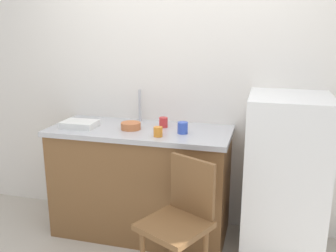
% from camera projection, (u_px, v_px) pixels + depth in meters
% --- Properties ---
extents(back_wall, '(4.80, 0.10, 2.42)m').
position_uv_depth(back_wall, '(182.00, 89.00, 3.23)').
color(back_wall, white).
rests_on(back_wall, ground_plane).
extents(cabinet_base, '(1.45, 0.60, 0.89)m').
position_uv_depth(cabinet_base, '(141.00, 183.00, 3.17)').
color(cabinet_base, brown).
rests_on(cabinet_base, ground_plane).
extents(countertop, '(1.49, 0.64, 0.04)m').
position_uv_depth(countertop, '(140.00, 131.00, 3.05)').
color(countertop, '#B7B7BC').
rests_on(countertop, cabinet_base).
extents(faucet, '(0.02, 0.02, 0.28)m').
position_uv_depth(faucet, '(140.00, 105.00, 3.26)').
color(faucet, '#B7B7BC').
rests_on(faucet, countertop).
extents(refrigerator, '(0.58, 0.64, 1.26)m').
position_uv_depth(refrigerator, '(284.00, 178.00, 2.81)').
color(refrigerator, white).
rests_on(refrigerator, ground_plane).
extents(chair, '(0.54, 0.54, 0.89)m').
position_uv_depth(chair, '(180.00, 218.00, 2.48)').
color(chair, brown).
rests_on(chair, ground_plane).
extents(dish_tray, '(0.28, 0.20, 0.05)m').
position_uv_depth(dish_tray, '(80.00, 124.00, 3.08)').
color(dish_tray, white).
rests_on(dish_tray, countertop).
extents(terracotta_bowl, '(0.16, 0.16, 0.06)m').
position_uv_depth(terracotta_bowl, '(131.00, 126.00, 3.01)').
color(terracotta_bowl, '#C67042').
rests_on(terracotta_bowl, countertop).
extents(cup_orange, '(0.07, 0.07, 0.07)m').
position_uv_depth(cup_orange, '(158.00, 132.00, 2.81)').
color(cup_orange, orange).
rests_on(cup_orange, countertop).
extents(cup_red, '(0.07, 0.07, 0.08)m').
position_uv_depth(cup_red, '(163.00, 122.00, 3.07)').
color(cup_red, red).
rests_on(cup_red, countertop).
extents(cup_blue, '(0.08, 0.08, 0.09)m').
position_uv_depth(cup_blue, '(183.00, 128.00, 2.89)').
color(cup_blue, blue).
rests_on(cup_blue, countertop).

